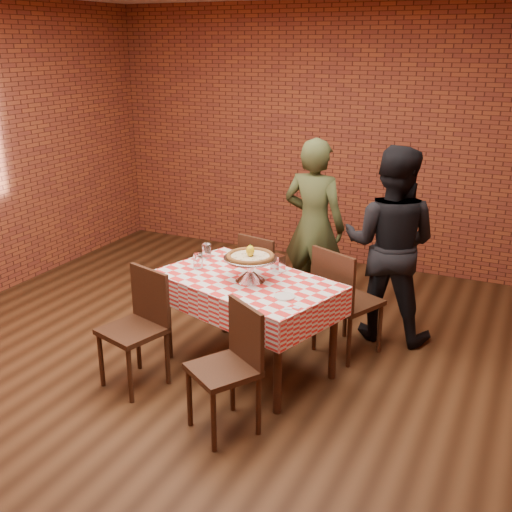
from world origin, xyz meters
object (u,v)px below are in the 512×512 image
water_glass_left (198,261)px  chair_near_right (223,372)px  table (248,324)px  water_glass_right (207,251)px  chair_far_right (348,300)px  pizza_stand (250,269)px  pizza (250,257)px  condiment_caddy (278,263)px  diner_olive (314,226)px  chair_near_left (132,332)px  diner_black (390,245)px  chair_far_left (267,278)px

water_glass_left → chair_near_right: water_glass_left is taller
table → water_glass_left: (-0.46, 0.04, 0.44)m
table → water_glass_right: 0.75m
chair_far_right → pizza_stand: bearing=70.4°
pizza → chair_far_right: size_ratio=0.39×
water_glass_left → condiment_caddy: (0.60, 0.22, 0.01)m
water_glass_left → condiment_caddy: size_ratio=0.90×
chair_far_right → diner_olive: diner_olive is taller
water_glass_right → chair_far_right: 1.24m
chair_near_left → diner_black: size_ratio=0.53×
table → pizza_stand: (0.03, -0.02, 0.47)m
diner_olive → chair_far_left: bearing=63.0°
pizza_stand → pizza: size_ratio=1.14×
chair_near_right → diner_black: diner_black is taller
chair_far_right → chair_near_left: bearing=67.7°
condiment_caddy → chair_far_right: 0.70m
pizza_stand → pizza: pizza is taller
pizza_stand → diner_black: diner_black is taller
table → pizza_stand: pizza_stand is taller
pizza_stand → diner_olive: size_ratio=0.25×
pizza_stand → condiment_caddy: 0.29m
water_glass_right → condiment_caddy: (0.67, -0.04, 0.01)m
pizza_stand → chair_far_left: bearing=106.4°
water_glass_right → pizza: bearing=-29.1°
water_glass_left → chair_far_left: 0.94m
table → chair_far_right: (0.63, 0.60, 0.09)m
pizza → chair_far_right: (0.59, 0.62, -0.48)m
water_glass_left → condiment_caddy: condiment_caddy is taller
pizza → chair_near_right: size_ratio=0.41×
condiment_caddy → chair_near_left: condiment_caddy is taller
pizza_stand → water_glass_left: pizza_stand is taller
table → water_glass_left: size_ratio=11.29×
condiment_caddy → diner_olive: (-0.09, 1.06, 0.01)m
chair_far_right → water_glass_right: bearing=39.3°
pizza_stand → diner_black: (0.80, 1.05, -0.01)m
water_glass_right → diner_olive: (0.57, 1.02, 0.01)m
table → condiment_caddy: bearing=60.9°
chair_near_right → chair_far_right: (0.40, 1.42, 0.03)m
table → chair_far_left: chair_far_left is taller
water_glass_left → pizza_stand: bearing=-6.2°
pizza_stand → water_glass_right: size_ratio=3.45×
condiment_caddy → water_glass_right: bearing=-161.8°
chair_far_right → diner_black: (0.21, 0.44, 0.38)m
chair_near_left → chair_far_right: chair_far_right is taller
table → water_glass_right: (-0.52, 0.29, 0.44)m
table → chair_near_right: chair_near_right is taller
water_glass_right → diner_black: (1.36, 0.75, 0.02)m
water_glass_right → chair_far_left: size_ratio=0.14×
table → water_glass_right: water_glass_right is taller
pizza_stand → water_glass_right: pizza_stand is taller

